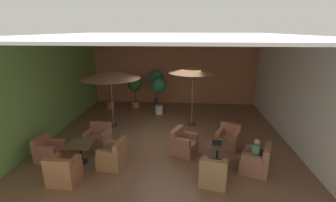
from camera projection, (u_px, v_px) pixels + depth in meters
ground_plane at (167, 139)px, 9.38m from camera, size 9.10×9.78×0.02m
wall_back_brick at (174, 70)px, 13.48m from camera, size 9.10×0.08×3.81m
wall_left_accent at (48, 89)px, 9.18m from camera, size 0.08×9.78×3.81m
wall_right_plain at (296, 93)px, 8.50m from camera, size 0.08×9.78×3.81m
ceiling_slab at (167, 36)px, 8.30m from camera, size 9.10×9.78×0.06m
cafe_table_front_left at (218, 147)px, 7.60m from camera, size 0.84×0.84×0.65m
armchair_front_left_north at (228, 139)px, 8.63m from camera, size 0.98×0.98×0.83m
armchair_front_left_east at (183, 144)px, 8.20m from camera, size 0.96×0.95×0.86m
armchair_front_left_south at (213, 173)px, 6.57m from camera, size 0.83×0.86×0.84m
armchair_front_left_west at (256, 162)px, 7.15m from camera, size 1.02×1.03×0.86m
cafe_table_front_right at (80, 147)px, 7.60m from camera, size 0.79×0.79×0.65m
armchair_front_right_north at (64, 172)px, 6.63m from camera, size 0.76×0.75×0.83m
armchair_front_right_east at (113, 156)px, 7.44m from camera, size 0.81×0.88×0.86m
armchair_front_right_south at (98, 139)px, 8.68m from camera, size 0.89×0.82×0.85m
armchair_front_right_west at (49, 151)px, 7.81m from camera, size 0.83×0.75×0.78m
patio_umbrella_tall_red at (193, 69)px, 10.05m from camera, size 2.05×2.05×2.66m
patio_umbrella_center_beige at (110, 74)px, 9.92m from camera, size 2.49×2.49×2.45m
potted_tree_left_corner at (110, 88)px, 12.65m from camera, size 0.57×0.57×1.84m
potted_tree_mid_left at (156, 80)px, 13.26m from camera, size 0.80×0.80×1.90m
potted_tree_mid_right at (135, 87)px, 12.86m from camera, size 0.75×0.75×1.65m
potted_tree_right_corner at (159, 88)px, 11.81m from camera, size 0.75×0.75×1.86m
patron_blue_shirt at (256, 150)px, 7.06m from camera, size 0.31×0.37×0.59m
iced_drink_cup at (221, 141)px, 7.58m from camera, size 0.08×0.08×0.11m
open_laptop at (217, 143)px, 7.45m from camera, size 0.31×0.23×0.20m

